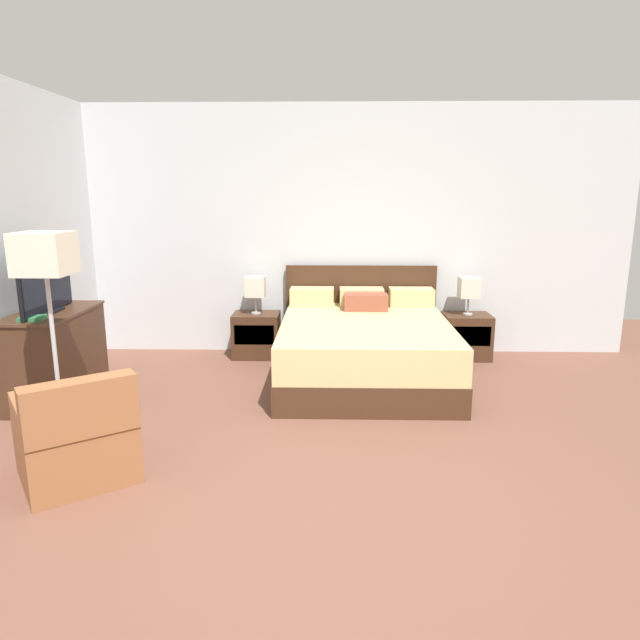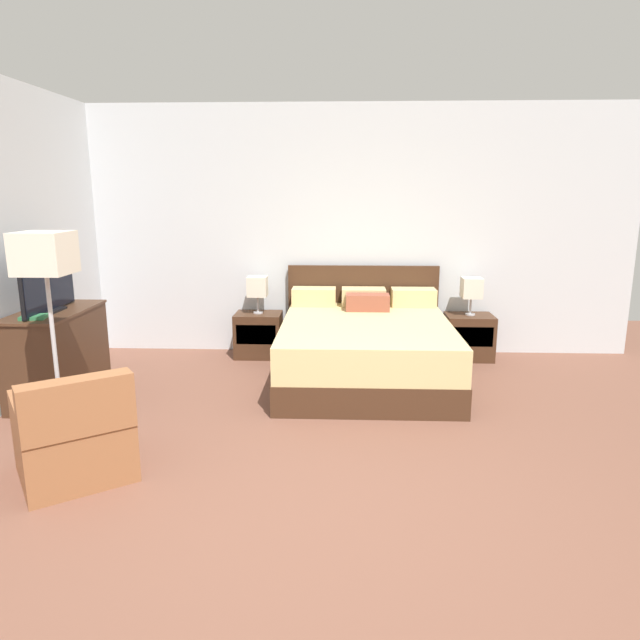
# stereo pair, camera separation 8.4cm
# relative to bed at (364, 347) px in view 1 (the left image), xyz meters

# --- Properties ---
(ground_plane) EXTENTS (10.95, 10.95, 0.00)m
(ground_plane) POSITION_rel_bed_xyz_m (-0.32, -2.60, -0.33)
(ground_plane) COLOR brown
(wall_back) EXTENTS (6.89, 0.06, 2.87)m
(wall_back) POSITION_rel_bed_xyz_m (-0.32, 1.08, 1.10)
(wall_back) COLOR silver
(wall_back) RESTS_ON ground
(bed) EXTENTS (1.76, 2.12, 1.05)m
(bed) POSITION_rel_bed_xyz_m (0.00, 0.00, 0.00)
(bed) COLOR #422819
(bed) RESTS_ON ground
(nightstand_left) EXTENTS (0.53, 0.41, 0.51)m
(nightstand_left) POSITION_rel_bed_xyz_m (-1.22, 0.78, -0.07)
(nightstand_left) COLOR #422819
(nightstand_left) RESTS_ON ground
(nightstand_right) EXTENTS (0.53, 0.41, 0.51)m
(nightstand_right) POSITION_rel_bed_xyz_m (1.22, 0.78, -0.07)
(nightstand_right) COLOR #422819
(nightstand_right) RESTS_ON ground
(table_lamp_left) EXTENTS (0.22, 0.22, 0.43)m
(table_lamp_left) POSITION_rel_bed_xyz_m (-1.22, 0.78, 0.49)
(table_lamp_left) COLOR #B7B7BC
(table_lamp_left) RESTS_ON nightstand_left
(table_lamp_right) EXTENTS (0.22, 0.22, 0.43)m
(table_lamp_right) POSITION_rel_bed_xyz_m (1.22, 0.78, 0.49)
(table_lamp_right) COLOR #B7B7BC
(table_lamp_right) RESTS_ON nightstand_right
(dresser) EXTENTS (0.55, 1.08, 0.84)m
(dresser) POSITION_rel_bed_xyz_m (-2.87, -0.68, 0.10)
(dresser) COLOR #422819
(dresser) RESTS_ON ground
(tv) EXTENTS (0.18, 0.87, 0.57)m
(tv) POSITION_rel_bed_xyz_m (-2.87, -0.72, 0.78)
(tv) COLOR black
(tv) RESTS_ON dresser
(book_red_cover) EXTENTS (0.23, 0.21, 0.03)m
(book_red_cover) POSITION_rel_bed_xyz_m (-2.86, -1.02, 0.52)
(book_red_cover) COLOR #2D7042
(book_red_cover) RESTS_ON dresser
(armchair_by_window) EXTENTS (0.95, 0.96, 0.76)m
(armchair_by_window) POSITION_rel_bed_xyz_m (-2.02, -2.18, -0.05)
(armchair_by_window) COLOR #935B38
(armchair_by_window) RESTS_ON ground
(floor_lamp) EXTENTS (0.36, 0.36, 1.61)m
(floor_lamp) POSITION_rel_bed_xyz_m (-2.41, -1.59, 1.04)
(floor_lamp) COLOR #B7B7BC
(floor_lamp) RESTS_ON ground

